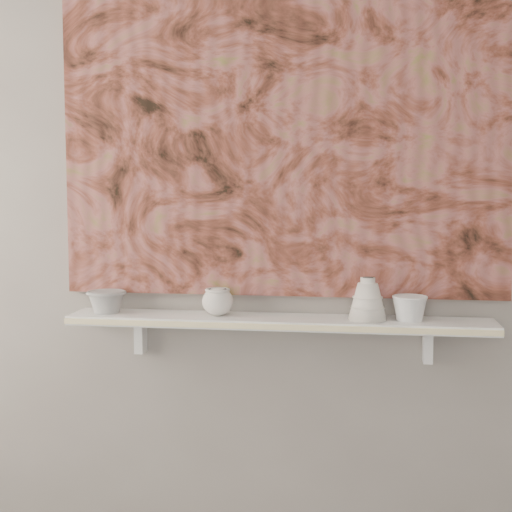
% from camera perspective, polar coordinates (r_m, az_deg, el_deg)
% --- Properties ---
extents(wall_back, '(3.60, 0.00, 3.60)m').
position_cam_1_polar(wall_back, '(2.41, 2.05, 5.37)').
color(wall_back, gray).
rests_on(wall_back, floor).
extents(shelf, '(1.40, 0.18, 0.03)m').
position_cam_1_polar(shelf, '(2.36, 1.75, -5.27)').
color(shelf, white).
rests_on(shelf, wall_back).
extents(shelf_stripe, '(1.40, 0.01, 0.02)m').
position_cam_1_polar(shelf_stripe, '(2.27, 1.48, -5.70)').
color(shelf_stripe, beige).
rests_on(shelf_stripe, shelf).
extents(bracket_left, '(0.03, 0.06, 0.12)m').
position_cam_1_polar(bracket_left, '(2.53, -9.21, -6.30)').
color(bracket_left, white).
rests_on(bracket_left, wall_back).
extents(bracket_right, '(0.03, 0.06, 0.12)m').
position_cam_1_polar(bracket_right, '(2.43, 13.57, -6.90)').
color(bracket_right, white).
rests_on(bracket_right, wall_back).
extents(painting, '(1.50, 0.02, 1.10)m').
position_cam_1_polar(painting, '(2.40, 2.02, 9.91)').
color(painting, brown).
rests_on(painting, wall_back).
extents(house_motif, '(0.09, 0.00, 0.08)m').
position_cam_1_polar(house_motif, '(2.38, 12.81, 2.40)').
color(house_motif, black).
rests_on(house_motif, painting).
extents(bowl_grey, '(0.15, 0.15, 0.08)m').
position_cam_1_polar(bowl_grey, '(2.48, -11.86, -3.57)').
color(bowl_grey, gray).
rests_on(bowl_grey, shelf).
extents(cup_cream, '(0.13, 0.13, 0.09)m').
position_cam_1_polar(cup_cream, '(2.38, -3.08, -3.65)').
color(cup_cream, beige).
rests_on(cup_cream, shelf).
extents(bell_vessel, '(0.16, 0.16, 0.14)m').
position_cam_1_polar(bell_vessel, '(2.33, 8.92, -3.37)').
color(bell_vessel, beige).
rests_on(bell_vessel, shelf).
extents(bowl_white, '(0.14, 0.14, 0.08)m').
position_cam_1_polar(bowl_white, '(2.34, 12.19, -4.09)').
color(bowl_white, silver).
rests_on(bowl_white, shelf).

